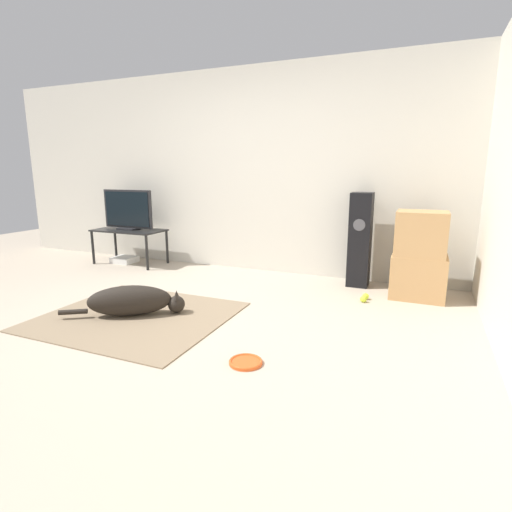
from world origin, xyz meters
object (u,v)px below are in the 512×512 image
at_px(cardboard_box_lower, 418,276).
at_px(game_console, 125,260).
at_px(dog, 133,301).
at_px(tennis_ball_by_boxes, 363,299).
at_px(tv, 128,210).
at_px(floor_speaker, 360,240).
at_px(tennis_ball_near_speaker, 366,296).
at_px(tv_stand, 129,234).
at_px(frisbee, 246,362).
at_px(cardboard_box_upper, 421,234).

height_order(cardboard_box_lower, game_console, cardboard_box_lower).
bearing_deg(dog, game_console, 132.80).
bearing_deg(tennis_ball_by_boxes, game_console, 171.95).
distance_m(tv, tennis_ball_by_boxes, 3.40).
height_order(floor_speaker, tennis_ball_near_speaker, floor_speaker).
relative_size(floor_speaker, tv_stand, 1.07).
xyz_separation_m(frisbee, tennis_ball_by_boxes, (0.55, 1.64, 0.02)).
bearing_deg(tv, cardboard_box_lower, -1.20).
relative_size(tv, tennis_ball_by_boxes, 11.88).
height_order(frisbee, cardboard_box_lower, cardboard_box_lower).
relative_size(dog, floor_speaker, 0.89).
xyz_separation_m(floor_speaker, tv_stand, (-3.14, -0.13, -0.10)).
distance_m(frisbee, tennis_ball_by_boxes, 1.73).
bearing_deg(cardboard_box_upper, game_console, 178.39).
bearing_deg(cardboard_box_lower, floor_speaker, 162.10).
bearing_deg(tv, game_console, 173.10).
relative_size(floor_speaker, tennis_ball_by_boxes, 16.00).
bearing_deg(tv, tennis_ball_by_boxes, -8.09).
xyz_separation_m(dog, tennis_ball_near_speaker, (1.86, 1.31, -0.11)).
distance_m(cardboard_box_upper, tv_stand, 3.78).
bearing_deg(frisbee, tennis_ball_by_boxes, 71.61).
xyz_separation_m(tv_stand, game_console, (-0.13, 0.02, -0.39)).
relative_size(dog, cardboard_box_upper, 1.94).
relative_size(dog, tv_stand, 0.95).
distance_m(tv, game_console, 0.72).
xyz_separation_m(cardboard_box_lower, tv, (-3.77, 0.08, 0.53)).
distance_m(cardboard_box_upper, tennis_ball_near_speaker, 0.84).
xyz_separation_m(cardboard_box_lower, floor_speaker, (-0.63, 0.20, 0.30)).
bearing_deg(game_console, tennis_ball_near_speaker, -6.35).
bearing_deg(tennis_ball_near_speaker, cardboard_box_lower, 31.05).
distance_m(frisbee, cardboard_box_lower, 2.29).
relative_size(cardboard_box_upper, tennis_ball_by_boxes, 7.35).
distance_m(dog, tennis_ball_by_boxes, 2.22).
relative_size(frisbee, tennis_ball_by_boxes, 3.49).
height_order(tennis_ball_by_boxes, game_console, game_console).
bearing_deg(game_console, floor_speaker, 1.93).
bearing_deg(tv, cardboard_box_upper, -1.42).
relative_size(dog, frisbee, 4.09).
bearing_deg(tennis_ball_by_boxes, cardboard_box_upper, 38.03).
xyz_separation_m(frisbee, floor_speaker, (0.40, 2.24, 0.52)).
height_order(cardboard_box_upper, tennis_ball_near_speaker, cardboard_box_upper).
bearing_deg(tv_stand, game_console, 171.93).
distance_m(cardboard_box_upper, floor_speaker, 0.68).
height_order(tennis_ball_by_boxes, tennis_ball_near_speaker, same).
height_order(floor_speaker, tv, floor_speaker).
xyz_separation_m(tv, tennis_ball_near_speaker, (3.30, -0.37, -0.72)).
distance_m(cardboard_box_lower, cardboard_box_upper, 0.45).
distance_m(frisbee, tennis_ball_near_speaker, 1.83).
bearing_deg(cardboard_box_lower, tv_stand, 178.84).
xyz_separation_m(cardboard_box_lower, cardboard_box_upper, (-0.01, -0.01, 0.45)).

